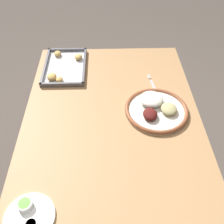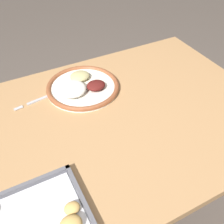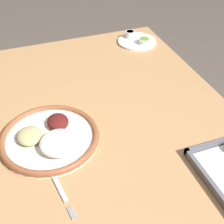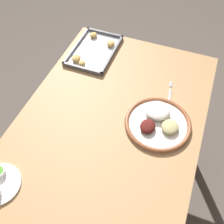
# 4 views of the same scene
# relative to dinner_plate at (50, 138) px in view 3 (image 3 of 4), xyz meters

# --- Properties ---
(dining_table) EXTENTS (1.19, 0.83, 0.76)m
(dining_table) POSITION_rel_dinner_plate_xyz_m (-0.04, 0.21, -0.13)
(dining_table) COLOR #AD7F51
(dining_table) RESTS_ON ground_plane
(dinner_plate) EXTENTS (0.30, 0.30, 0.05)m
(dinner_plate) POSITION_rel_dinner_plate_xyz_m (0.00, 0.00, 0.00)
(dinner_plate) COLOR white
(dinner_plate) RESTS_ON dining_table
(fork) EXTENTS (0.19, 0.04, 0.00)m
(fork) POSITION_rel_dinner_plate_xyz_m (0.17, -0.01, -0.01)
(fork) COLOR #B2B2B7
(fork) RESTS_ON dining_table
(saucer_plate) EXTENTS (0.17, 0.17, 0.04)m
(saucer_plate) POSITION_rel_dinner_plate_xyz_m (-0.50, 0.51, -0.00)
(saucer_plate) COLOR white
(saucer_plate) RESTS_ON dining_table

